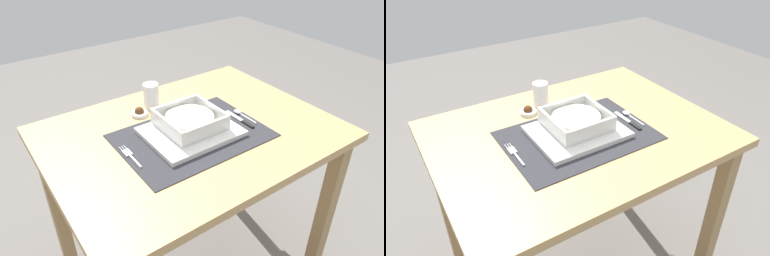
# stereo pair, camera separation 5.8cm
# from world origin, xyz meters

# --- Properties ---
(dining_table) EXTENTS (0.95, 0.71, 0.71)m
(dining_table) POSITION_xyz_m (0.00, 0.00, 0.60)
(dining_table) COLOR tan
(dining_table) RESTS_ON ground
(placemat) EXTENTS (0.48, 0.34, 0.00)m
(placemat) POSITION_xyz_m (-0.02, -0.03, 0.71)
(placemat) COLOR #2D2D33
(placemat) RESTS_ON dining_table
(serving_plate) EXTENTS (0.29, 0.23, 0.02)m
(serving_plate) POSITION_xyz_m (-0.02, -0.02, 0.72)
(serving_plate) COLOR white
(serving_plate) RESTS_ON placemat
(porridge_bowl) EXTENTS (0.19, 0.19, 0.05)m
(porridge_bowl) POSITION_xyz_m (-0.01, -0.00, 0.75)
(porridge_bowl) COLOR white
(porridge_bowl) RESTS_ON serving_plate
(fork) EXTENTS (0.02, 0.13, 0.00)m
(fork) POSITION_xyz_m (-0.24, -0.01, 0.71)
(fork) COLOR silver
(fork) RESTS_ON placemat
(spoon) EXTENTS (0.02, 0.11, 0.01)m
(spoon) POSITION_xyz_m (0.20, -0.02, 0.72)
(spoon) COLOR silver
(spoon) RESTS_ON placemat
(butter_knife) EXTENTS (0.01, 0.14, 0.01)m
(butter_knife) POSITION_xyz_m (0.17, -0.06, 0.71)
(butter_knife) COLOR black
(butter_knife) RESTS_ON placemat
(drinking_glass) EXTENTS (0.06, 0.06, 0.09)m
(drinking_glass) POSITION_xyz_m (-0.02, 0.22, 0.75)
(drinking_glass) COLOR white
(drinking_glass) RESTS_ON dining_table
(condiment_saucer) EXTENTS (0.06, 0.06, 0.03)m
(condiment_saucer) POSITION_xyz_m (-0.09, 0.19, 0.72)
(condiment_saucer) COLOR white
(condiment_saucer) RESTS_ON dining_table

